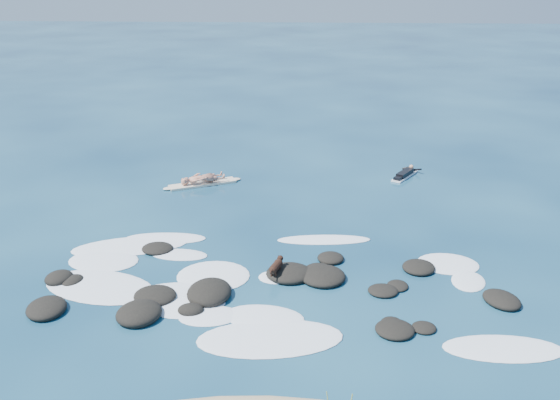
{
  "coord_description": "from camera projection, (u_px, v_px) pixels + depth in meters",
  "views": [
    {
      "loc": [
        0.82,
        -17.58,
        9.37
      ],
      "look_at": [
        -0.27,
        4.0,
        0.9
      ],
      "focal_mm": 40.0,
      "sensor_mm": 36.0,
      "label": 1
    }
  ],
  "objects": [
    {
      "name": "breaking_foam",
      "position": [
        227.0,
        283.0,
        19.13
      ],
      "size": [
        14.93,
        7.89,
        0.12
      ],
      "color": "white",
      "rests_on": "ground"
    },
    {
      "name": "reef_rocks",
      "position": [
        251.0,
        289.0,
        18.64
      ],
      "size": [
        14.56,
        5.63,
        0.53
      ],
      "color": "black",
      "rests_on": "ground"
    },
    {
      "name": "dog",
      "position": [
        276.0,
        266.0,
        19.27
      ],
      "size": [
        0.47,
        1.02,
        0.66
      ],
      "rotation": [
        0.0,
        0.0,
        1.26
      ],
      "color": "black",
      "rests_on": "ground"
    },
    {
      "name": "paddling_surfer_rig",
      "position": [
        405.0,
        174.0,
        28.35
      ],
      "size": [
        1.53,
        2.03,
        0.38
      ],
      "rotation": [
        0.0,
        0.0,
        1.01
      ],
      "color": "white",
      "rests_on": "ground"
    },
    {
      "name": "ground",
      "position": [
        282.0,
        272.0,
        19.81
      ],
      "size": [
        160.0,
        160.0,
        0.0
      ],
      "primitive_type": "plane",
      "color": "#0A2642",
      "rests_on": "ground"
    },
    {
      "name": "standing_surfer_rig",
      "position": [
        202.0,
        168.0,
        27.07
      ],
      "size": [
        3.32,
        1.84,
        2.01
      ],
      "rotation": [
        0.0,
        0.0,
        0.45
      ],
      "color": "beige",
      "rests_on": "ground"
    }
  ]
}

